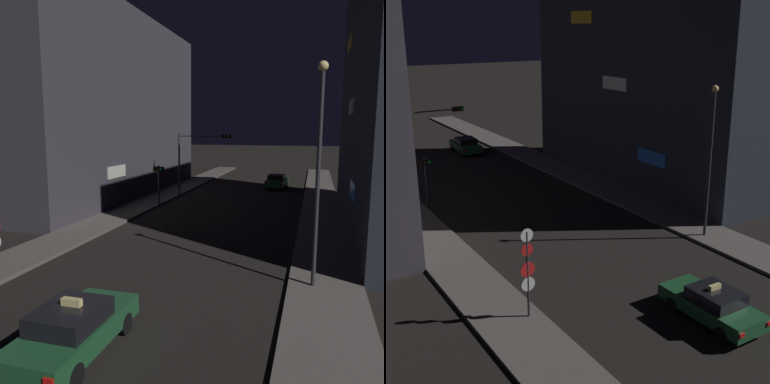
% 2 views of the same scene
% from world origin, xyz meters
% --- Properties ---
extents(sidewalk_left, '(2.80, 64.16, 0.15)m').
position_xyz_m(sidewalk_left, '(-6.80, 30.08, 0.08)').
color(sidewalk_left, '#5B5651').
rests_on(sidewalk_left, ground_plane).
extents(sidewalk_right, '(2.80, 64.16, 0.15)m').
position_xyz_m(sidewalk_right, '(6.80, 30.08, 0.08)').
color(sidewalk_right, '#5B5651').
rests_on(sidewalk_right, ground_plane).
extents(building_facade_right, '(6.12, 21.77, 16.03)m').
position_xyz_m(building_facade_right, '(11.21, 27.11, 8.01)').
color(building_facade_right, '#282D38').
rests_on(building_facade_right, ground_plane).
extents(taxi, '(1.85, 4.46, 1.62)m').
position_xyz_m(taxi, '(0.18, 9.20, 0.74)').
color(taxi, '#1E512D').
rests_on(taxi, ground_plane).
extents(far_car, '(2.05, 4.54, 1.42)m').
position_xyz_m(far_car, '(2.55, 42.41, 0.73)').
color(far_car, '#1E512D').
rests_on(far_car, ground_plane).
extents(traffic_light_overhead, '(4.62, 0.41, 5.69)m').
position_xyz_m(traffic_light_overhead, '(-3.45, 33.90, 4.10)').
color(traffic_light_overhead, '#2D2D33').
rests_on(traffic_light_overhead, ground_plane).
extents(traffic_light_left_kerb, '(0.80, 0.42, 3.29)m').
position_xyz_m(traffic_light_left_kerb, '(-5.15, 29.01, 2.39)').
color(traffic_light_left_kerb, '#2D2D33').
rests_on(traffic_light_left_kerb, ground_plane).
extents(sign_pole_left, '(0.62, 0.10, 3.78)m').
position_xyz_m(sign_pole_left, '(-5.99, 13.19, 2.27)').
color(sign_pole_left, '#2D2D33').
rests_on(sign_pole_left, sidewalk_left).
extents(street_lamp_near_block, '(0.37, 0.37, 8.27)m').
position_xyz_m(street_lamp_near_block, '(6.32, 15.77, 4.92)').
color(street_lamp_near_block, '#2D2D33').
rests_on(street_lamp_near_block, sidewalk_right).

